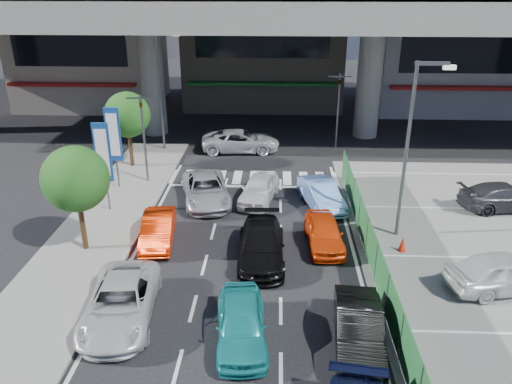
{
  "coord_description": "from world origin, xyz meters",
  "views": [
    {
      "loc": [
        1.36,
        -14.9,
        11.11
      ],
      "look_at": [
        0.4,
        6.91,
        1.69
      ],
      "focal_mm": 35.0,
      "sensor_mm": 36.0,
      "label": 1
    }
  ],
  "objects_px": {
    "taxi_orange_right": "(324,233)",
    "tree_near": "(76,179)",
    "signboard_near": "(103,155)",
    "wagon_silver_front_left": "(206,190)",
    "kei_truck_front_right": "(321,194)",
    "parked_sedan_white": "(504,272)",
    "sedan_black_mid": "(261,245)",
    "parked_sedan_dgrey": "(505,197)",
    "tree_far": "(127,115)",
    "traffic_light_left": "(142,117)",
    "hatch_black_mid_right": "(359,329)",
    "signboard_far": "(114,137)",
    "taxi_teal_mid": "(241,323)",
    "traffic_light_right": "(339,92)",
    "sedan_white_mid_left": "(121,303)",
    "street_lamp_right": "(412,138)",
    "taxi_orange_left": "(158,229)",
    "traffic_cone": "(402,244)",
    "crossing_wagon_silver": "(241,141)",
    "street_lamp_left": "(162,81)",
    "sedan_white_front_mid": "(259,189)"
  },
  "relations": [
    {
      "from": "signboard_far",
      "to": "tree_far",
      "type": "bearing_deg",
      "value": 93.26
    },
    {
      "from": "taxi_orange_right",
      "to": "taxi_teal_mid",
      "type": "bearing_deg",
      "value": -120.36
    },
    {
      "from": "signboard_far",
      "to": "sedan_white_front_mid",
      "type": "xyz_separation_m",
      "value": [
        8.02,
        -1.35,
        -2.37
      ]
    },
    {
      "from": "traffic_light_right",
      "to": "taxi_orange_left",
      "type": "distance_m",
      "value": 17.27
    },
    {
      "from": "sedan_black_mid",
      "to": "kei_truck_front_right",
      "type": "xyz_separation_m",
      "value": [
        2.93,
        5.53,
        0.0
      ]
    },
    {
      "from": "sedan_black_mid",
      "to": "traffic_light_left",
      "type": "bearing_deg",
      "value": 128.25
    },
    {
      "from": "hatch_black_mid_right",
      "to": "kei_truck_front_right",
      "type": "height_order",
      "value": "same"
    },
    {
      "from": "taxi_orange_left",
      "to": "traffic_cone",
      "type": "relative_size",
      "value": 5.78
    },
    {
      "from": "traffic_light_left",
      "to": "taxi_teal_mid",
      "type": "bearing_deg",
      "value": -64.55
    },
    {
      "from": "street_lamp_left",
      "to": "parked_sedan_white",
      "type": "bearing_deg",
      "value": -44.82
    },
    {
      "from": "kei_truck_front_right",
      "to": "traffic_cone",
      "type": "relative_size",
      "value": 6.25
    },
    {
      "from": "wagon_silver_front_left",
      "to": "crossing_wagon_silver",
      "type": "distance_m",
      "value": 8.64
    },
    {
      "from": "signboard_near",
      "to": "tree_far",
      "type": "bearing_deg",
      "value": 95.27
    },
    {
      "from": "signboard_near",
      "to": "kei_truck_front_right",
      "type": "height_order",
      "value": "signboard_near"
    },
    {
      "from": "taxi_orange_left",
      "to": "sedan_black_mid",
      "type": "bearing_deg",
      "value": -22.74
    },
    {
      "from": "hatch_black_mid_right",
      "to": "traffic_cone",
      "type": "relative_size",
      "value": 6.25
    },
    {
      "from": "traffic_light_left",
      "to": "street_lamp_left",
      "type": "distance_m",
      "value": 6.06
    },
    {
      "from": "hatch_black_mid_right",
      "to": "traffic_light_left",
      "type": "bearing_deg",
      "value": 130.74
    },
    {
      "from": "traffic_light_left",
      "to": "signboard_near",
      "type": "xyz_separation_m",
      "value": [
        -1.0,
        -4.01,
        -0.87
      ]
    },
    {
      "from": "street_lamp_right",
      "to": "signboard_far",
      "type": "height_order",
      "value": "street_lamp_right"
    },
    {
      "from": "sedan_white_mid_left",
      "to": "taxi_orange_right",
      "type": "distance_m",
      "value": 9.38
    },
    {
      "from": "taxi_teal_mid",
      "to": "kei_truck_front_right",
      "type": "distance_m",
      "value": 11.28
    },
    {
      "from": "traffic_light_left",
      "to": "parked_sedan_dgrey",
      "type": "bearing_deg",
      "value": -8.61
    },
    {
      "from": "signboard_far",
      "to": "wagon_silver_front_left",
      "type": "distance_m",
      "value": 5.93
    },
    {
      "from": "parked_sedan_dgrey",
      "to": "tree_far",
      "type": "bearing_deg",
      "value": 67.44
    },
    {
      "from": "taxi_teal_mid",
      "to": "taxi_orange_right",
      "type": "height_order",
      "value": "taxi_teal_mid"
    },
    {
      "from": "tree_near",
      "to": "signboard_near",
      "type": "bearing_deg",
      "value": 92.87
    },
    {
      "from": "traffic_cone",
      "to": "sedan_white_mid_left",
      "type": "bearing_deg",
      "value": -154.71
    },
    {
      "from": "sedan_black_mid",
      "to": "taxi_orange_right",
      "type": "xyz_separation_m",
      "value": [
        2.75,
        1.31,
        -0.04
      ]
    },
    {
      "from": "tree_near",
      "to": "taxi_teal_mid",
      "type": "distance_m",
      "value": 9.6
    },
    {
      "from": "tree_near",
      "to": "parked_sedan_white",
      "type": "distance_m",
      "value": 17.44
    },
    {
      "from": "tree_near",
      "to": "tree_far",
      "type": "distance_m",
      "value": 10.53
    },
    {
      "from": "traffic_light_left",
      "to": "parked_sedan_dgrey",
      "type": "xyz_separation_m",
      "value": [
        19.32,
        -2.92,
        -3.2
      ]
    },
    {
      "from": "signboard_near",
      "to": "hatch_black_mid_right",
      "type": "bearing_deg",
      "value": -40.86
    },
    {
      "from": "taxi_orange_right",
      "to": "tree_near",
      "type": "bearing_deg",
      "value": -179.12
    },
    {
      "from": "signboard_near",
      "to": "taxi_teal_mid",
      "type": "relative_size",
      "value": 1.16
    },
    {
      "from": "tree_near",
      "to": "sedan_black_mid",
      "type": "bearing_deg",
      "value": -3.1
    },
    {
      "from": "street_lamp_right",
      "to": "parked_sedan_white",
      "type": "bearing_deg",
      "value": -55.94
    },
    {
      "from": "street_lamp_right",
      "to": "taxi_orange_left",
      "type": "relative_size",
      "value": 2.07
    },
    {
      "from": "signboard_near",
      "to": "wagon_silver_front_left",
      "type": "bearing_deg",
      "value": 16.57
    },
    {
      "from": "tree_far",
      "to": "sedan_white_mid_left",
      "type": "distance_m",
      "value": 15.9
    },
    {
      "from": "tree_near",
      "to": "parked_sedan_dgrey",
      "type": "xyz_separation_m",
      "value": [
        20.12,
        5.08,
        -2.65
      ]
    },
    {
      "from": "wagon_silver_front_left",
      "to": "street_lamp_right",
      "type": "bearing_deg",
      "value": -33.0
    },
    {
      "from": "crossing_wagon_silver",
      "to": "parked_sedan_white",
      "type": "height_order",
      "value": "parked_sedan_white"
    },
    {
      "from": "sedan_black_mid",
      "to": "parked_sedan_white",
      "type": "relative_size",
      "value": 1.07
    },
    {
      "from": "crossing_wagon_silver",
      "to": "traffic_light_left",
      "type": "bearing_deg",
      "value": 136.47
    },
    {
      "from": "kei_truck_front_right",
      "to": "parked_sedan_white",
      "type": "relative_size",
      "value": 0.95
    },
    {
      "from": "traffic_light_right",
      "to": "tree_near",
      "type": "height_order",
      "value": "traffic_light_right"
    },
    {
      "from": "tree_far",
      "to": "parked_sedan_dgrey",
      "type": "height_order",
      "value": "tree_far"
    },
    {
      "from": "signboard_far",
      "to": "parked_sedan_white",
      "type": "relative_size",
      "value": 1.06
    }
  ]
}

